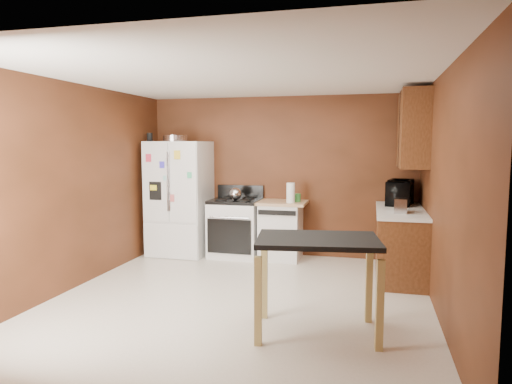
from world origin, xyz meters
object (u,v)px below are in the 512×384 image
at_px(pen_cup, 150,137).
at_px(paper_towel, 291,193).
at_px(refrigerator, 180,198).
at_px(green_canister, 297,198).
at_px(kettle, 235,194).
at_px(island, 318,254).
at_px(microwave, 400,194).
at_px(gas_range, 235,227).
at_px(toaster, 401,205).
at_px(roasting_pan, 175,138).
at_px(dishwasher, 281,230).

xyz_separation_m(pen_cup, paper_towel, (2.25, 0.05, -0.83)).
bearing_deg(refrigerator, green_canister, 3.47).
bearing_deg(pen_cup, green_canister, 4.85).
bearing_deg(kettle, green_canister, 7.85).
relative_size(paper_towel, refrigerator, 0.16).
height_order(kettle, paper_towel, paper_towel).
height_order(refrigerator, island, refrigerator).
bearing_deg(paper_towel, pen_cup, -178.77).
height_order(microwave, gas_range, microwave).
relative_size(toaster, microwave, 0.43).
xyz_separation_m(roasting_pan, gas_range, (0.94, 0.10, -1.39)).
distance_m(paper_towel, island, 2.63).
height_order(pen_cup, microwave, pen_cup).
relative_size(dishwasher, island, 0.74).
relative_size(kettle, gas_range, 0.17).
bearing_deg(toaster, dishwasher, 157.60).
xyz_separation_m(paper_towel, microwave, (1.56, 0.09, 0.02)).
bearing_deg(island, green_canister, 103.23).
bearing_deg(paper_towel, toaster, -24.31).
height_order(green_canister, toaster, toaster).
bearing_deg(green_canister, refrigerator, -176.53).
bearing_deg(pen_cup, toaster, -9.61).
bearing_deg(microwave, roasting_pan, 103.30).
relative_size(pen_cup, refrigerator, 0.07).
xyz_separation_m(roasting_pan, paper_towel, (1.83, 0.01, -0.81)).
bearing_deg(roasting_pan, pen_cup, -174.41).
xyz_separation_m(green_canister, refrigerator, (-1.87, -0.11, -0.05)).
distance_m(kettle, island, 2.99).
height_order(gas_range, island, gas_range).
bearing_deg(pen_cup, refrigerator, 10.48).
relative_size(refrigerator, gas_range, 1.64).
xyz_separation_m(toaster, gas_range, (-2.41, 0.78, -0.53)).
height_order(toaster, island, toaster).
xyz_separation_m(gas_range, island, (1.59, -2.61, 0.29)).
bearing_deg(toaster, paper_towel, 158.82).
bearing_deg(roasting_pan, gas_range, 6.25).
bearing_deg(microwave, gas_range, 101.50).
bearing_deg(gas_range, roasting_pan, -173.75).
bearing_deg(island, microwave, 71.79).
bearing_deg(kettle, toaster, -16.50).
xyz_separation_m(paper_towel, green_canister, (0.07, 0.15, -0.09)).
bearing_deg(paper_towel, island, -74.49).
bearing_deg(dishwasher, green_canister, 6.71).
bearing_deg(microwave, dishwasher, 100.61).
height_order(dishwasher, island, island).
xyz_separation_m(green_canister, toaster, (1.45, -0.84, 0.04)).
distance_m(roasting_pan, paper_towel, 2.01).
xyz_separation_m(roasting_pan, green_canister, (1.91, 0.16, -0.90)).
relative_size(paper_towel, green_canister, 2.46).
height_order(paper_towel, microwave, microwave).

